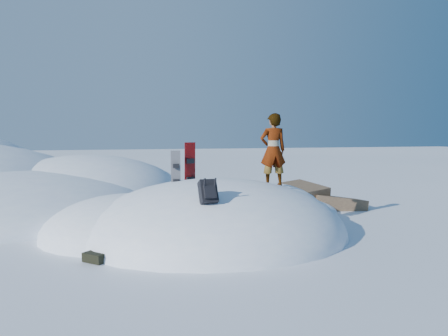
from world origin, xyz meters
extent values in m
plane|color=white|center=(0.00, 0.00, 0.00)|extent=(120.00, 120.00, 0.00)
ellipsoid|color=white|center=(0.00, 0.00, 0.00)|extent=(7.00, 6.00, 3.00)
ellipsoid|color=white|center=(-2.20, 0.60, 0.00)|extent=(4.40, 4.00, 2.20)
ellipsoid|color=white|center=(1.80, 0.80, 0.00)|extent=(3.60, 3.20, 2.50)
ellipsoid|color=white|center=(-6.00, 5.00, 0.00)|extent=(10.00, 9.00, 2.80)
ellipsoid|color=white|center=(-3.50, 7.50, 0.00)|extent=(8.00, 8.00, 3.60)
ellipsoid|color=white|center=(-5.50, 4.00, 0.00)|extent=(6.00, 5.00, 1.80)
cube|color=brown|center=(3.60, 3.40, 0.10)|extent=(2.82, 2.41, 1.62)
cube|color=brown|center=(5.20, 3.00, -0.10)|extent=(2.16, 1.80, 1.33)
cube|color=brown|center=(4.20, 4.60, 0.00)|extent=(2.08, 2.01, 1.10)
ellipsoid|color=white|center=(3.20, 2.40, 0.00)|extent=(3.20, 2.40, 1.00)
cube|color=#B5090B|center=(-0.50, 0.80, 1.60)|extent=(0.32, 0.14, 1.67)
cube|color=black|center=(-0.50, 0.74, 1.93)|extent=(0.22, 0.16, 0.14)
cube|color=black|center=(-0.50, 0.74, 1.43)|extent=(0.22, 0.16, 0.14)
cube|color=black|center=(-0.95, 0.43, 1.56)|extent=(0.27, 0.27, 1.32)
cube|color=black|center=(-0.95, 0.38, 1.83)|extent=(0.17, 0.12, 0.12)
cube|color=black|center=(-0.95, 0.38, 1.43)|extent=(0.17, 0.12, 0.12)
cube|color=black|center=(-0.58, -1.72, 1.41)|extent=(0.39, 0.47, 0.57)
cube|color=black|center=(-0.58, -1.88, 1.43)|extent=(0.27, 0.24, 0.31)
cylinder|color=black|center=(-0.70, -1.86, 1.55)|extent=(0.04, 0.21, 0.38)
cylinder|color=black|center=(-0.47, -1.86, 1.55)|extent=(0.04, 0.21, 0.38)
cube|color=black|center=(-2.82, -1.43, 0.11)|extent=(0.83, 0.83, 0.19)
cube|color=black|center=(-2.50, -1.22, 0.19)|extent=(0.42, 0.33, 0.13)
imported|color=slate|center=(1.67, 0.18, 2.22)|extent=(0.74, 0.51, 1.98)
camera|label=1|loc=(-2.70, -10.85, 2.69)|focal=35.00mm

